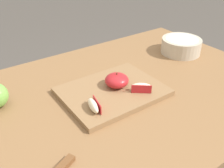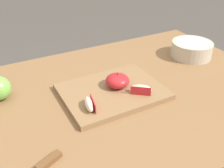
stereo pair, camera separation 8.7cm
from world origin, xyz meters
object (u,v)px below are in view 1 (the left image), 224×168
apple_wedge_back (93,106)px  ceramic_fruit_bowl (181,45)px  apple_wedge_left (141,87)px  cutting_board (112,91)px  apple_half_skin_up (117,80)px

apple_wedge_back → ceramic_fruit_bowl: (0.57, 0.16, 0.00)m
apple_wedge_back → apple_wedge_left: bearing=-1.3°
cutting_board → apple_wedge_back: apple_wedge_back is taller
cutting_board → apple_half_skin_up: bearing=14.3°
apple_wedge_left → apple_wedge_back: bearing=178.7°
apple_wedge_left → apple_wedge_back: same height
apple_wedge_back → ceramic_fruit_bowl: 0.60m
cutting_board → apple_wedge_back: 0.13m
apple_half_skin_up → ceramic_fruit_bowl: size_ratio=0.47×
apple_wedge_left → apple_wedge_back: size_ratio=0.95×
cutting_board → apple_wedge_left: bearing=-43.5°
cutting_board → apple_wedge_left: (0.07, -0.07, 0.03)m
cutting_board → ceramic_fruit_bowl: size_ratio=1.92×
apple_wedge_left → ceramic_fruit_bowl: (0.38, 0.17, 0.00)m
apple_wedge_left → cutting_board: bearing=136.5°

